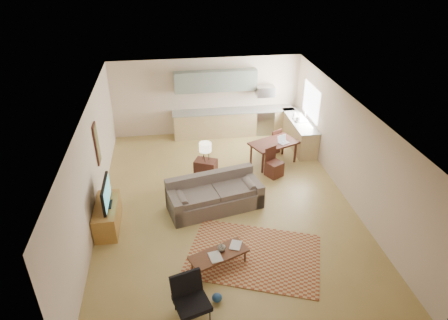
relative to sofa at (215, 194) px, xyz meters
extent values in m
plane|color=#9D8346|center=(0.30, 0.16, -0.43)|extent=(9.00, 9.00, 0.00)
plane|color=white|center=(0.30, 0.16, 2.27)|extent=(9.00, 9.00, 0.00)
plane|color=beige|center=(0.30, 4.66, 0.92)|extent=(6.50, 0.00, 6.50)
plane|color=beige|center=(0.30, -4.34, 0.92)|extent=(6.50, 0.00, 6.50)
plane|color=beige|center=(-2.95, 0.16, 0.92)|extent=(0.00, 9.00, 9.00)
plane|color=beige|center=(3.55, 0.16, 0.92)|extent=(0.00, 9.00, 9.00)
cube|color=#A5A8AD|center=(2.30, 4.34, 0.02)|extent=(0.62, 0.62, 0.90)
cube|color=#A5A8AD|center=(2.30, 4.36, 1.12)|extent=(0.62, 0.40, 0.35)
cube|color=gray|center=(0.60, 4.49, 1.52)|extent=(2.80, 0.34, 0.70)
cube|color=white|center=(3.53, 3.16, 1.12)|extent=(0.02, 1.40, 1.05)
cube|color=brown|center=(0.63, -1.91, -0.42)|extent=(3.38, 2.87, 0.02)
imported|color=maroon|center=(-0.39, -2.28, -0.04)|extent=(0.37, 0.43, 0.03)
imported|color=navy|center=(0.10, -1.90, -0.05)|extent=(0.45, 0.48, 0.02)
imported|color=black|center=(-0.11, -2.05, 0.03)|extent=(0.18, 0.18, 0.18)
imported|color=beige|center=(3.13, 3.48, 0.58)|extent=(0.10, 0.10, 0.19)
camera|label=1|loc=(-0.99, -8.44, 5.75)|focal=32.00mm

